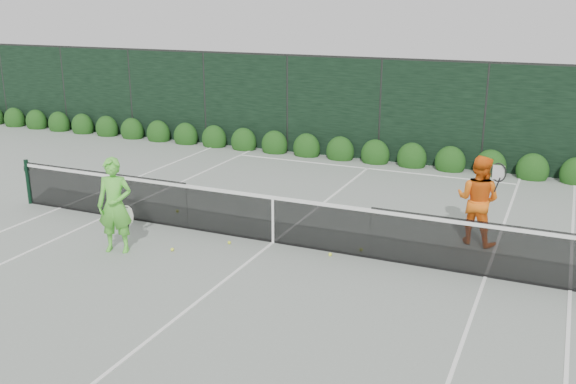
% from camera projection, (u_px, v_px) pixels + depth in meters
% --- Properties ---
extents(ground, '(80.00, 80.00, 0.00)m').
position_uv_depth(ground, '(273.00, 243.00, 12.84)').
color(ground, gray).
rests_on(ground, ground).
extents(tennis_net, '(12.90, 0.10, 1.07)m').
position_uv_depth(tennis_net, '(272.00, 217.00, 12.69)').
color(tennis_net, black).
rests_on(tennis_net, ground).
extents(player_woman, '(0.78, 0.63, 1.85)m').
position_uv_depth(player_woman, '(115.00, 205.00, 12.15)').
color(player_woman, '#5BD03D').
rests_on(player_woman, ground).
extents(player_man, '(1.01, 0.87, 1.79)m').
position_uv_depth(player_man, '(478.00, 200.00, 12.58)').
color(player_man, orange).
rests_on(player_man, ground).
extents(court_lines, '(11.03, 23.83, 0.01)m').
position_uv_depth(court_lines, '(273.00, 242.00, 12.83)').
color(court_lines, white).
rests_on(court_lines, ground).
extents(windscreen_fence, '(32.00, 21.07, 3.06)m').
position_uv_depth(windscreen_fence, '(199.00, 210.00, 10.02)').
color(windscreen_fence, black).
rests_on(windscreen_fence, ground).
extents(hedge_row, '(31.66, 0.65, 0.94)m').
position_uv_depth(hedge_row, '(375.00, 155.00, 19.03)').
color(hedge_row, '#163B10').
rests_on(hedge_row, ground).
extents(tennis_balls, '(4.63, 2.10, 0.07)m').
position_uv_depth(tennis_balls, '(251.00, 240.00, 12.86)').
color(tennis_balls, '#E7F536').
rests_on(tennis_balls, ground).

